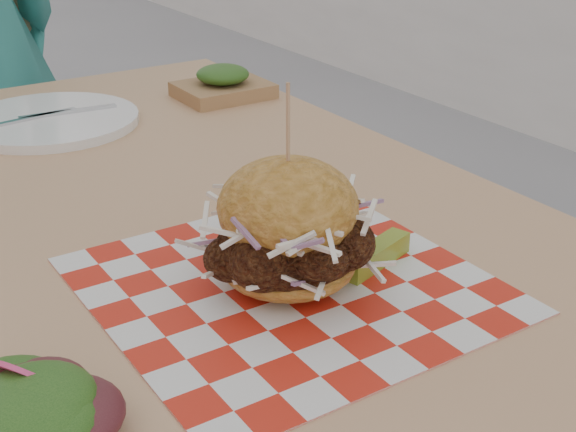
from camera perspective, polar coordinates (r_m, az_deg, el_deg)
name	(u,v)px	position (r m, az deg, el deg)	size (l,w,h in m)	color
patio_table	(148,260)	(1.01, -9.89, -3.09)	(0.80, 1.20, 0.75)	tan
paper_liner	(288,285)	(0.78, 0.00, -4.92)	(0.36, 0.36, 0.00)	red
sandwich	(288,233)	(0.76, 0.00, -1.18)	(0.18, 0.18, 0.20)	#C58637
pickle_spear	(376,255)	(0.82, 6.26, -2.79)	(0.10, 0.02, 0.02)	olive
side_salad	(16,418)	(0.63, -18.81, -13.45)	(0.14, 0.14, 0.05)	#3F1419
place_setting	(50,121)	(1.29, -16.57, 6.53)	(0.27, 0.27, 0.02)	white
kraft_tray	(223,84)	(1.38, -4.64, 9.32)	(0.15, 0.12, 0.06)	#9B7146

